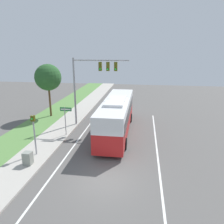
# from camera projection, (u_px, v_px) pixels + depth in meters

# --- Properties ---
(ground_plane) EXTENTS (80.00, 80.00, 0.00)m
(ground_plane) POSITION_uv_depth(u_px,v_px,m) (104.00, 180.00, 14.16)
(ground_plane) COLOR #565451
(sidewalk) EXTENTS (2.80, 80.00, 0.12)m
(sidewalk) POSITION_uv_depth(u_px,v_px,m) (16.00, 172.00, 15.00)
(sidewalk) COLOR #ADA89E
(sidewalk) RESTS_ON ground_plane
(lane_divider_near) EXTENTS (0.14, 30.00, 0.01)m
(lane_divider_near) POSITION_uv_depth(u_px,v_px,m) (52.00, 176.00, 14.66)
(lane_divider_near) COLOR silver
(lane_divider_near) RESTS_ON ground_plane
(lane_divider_far) EXTENTS (0.14, 30.00, 0.01)m
(lane_divider_far) POSITION_uv_depth(u_px,v_px,m) (161.00, 185.00, 13.66)
(lane_divider_far) COLOR silver
(lane_divider_far) RESTS_ON ground_plane
(bus) EXTENTS (2.64, 11.82, 3.64)m
(bus) POSITION_uv_depth(u_px,v_px,m) (117.00, 114.00, 21.71)
(bus) COLOR red
(bus) RESTS_ON ground_plane
(signal_gantry) EXTENTS (5.93, 0.41, 7.35)m
(signal_gantry) POSITION_uv_depth(u_px,v_px,m) (92.00, 77.00, 22.76)
(signal_gantry) COLOR #939399
(signal_gantry) RESTS_ON ground_plane
(pedestrian_signal) EXTENTS (0.28, 0.34, 3.34)m
(pedestrian_signal) POSITION_uv_depth(u_px,v_px,m) (34.00, 129.00, 16.87)
(pedestrian_signal) COLOR #939399
(pedestrian_signal) RESTS_ON ground_plane
(street_sign) EXTENTS (1.14, 0.08, 2.94)m
(street_sign) POSITION_uv_depth(u_px,v_px,m) (66.00, 117.00, 20.87)
(street_sign) COLOR #939399
(street_sign) RESTS_ON ground_plane
(utility_cabinet) EXTENTS (0.61, 0.55, 0.95)m
(utility_cabinet) POSITION_uv_depth(u_px,v_px,m) (28.00, 158.00, 15.80)
(utility_cabinet) COLOR gray
(utility_cabinet) RESTS_ON sidewalk
(roadside_tree) EXTENTS (3.17, 3.17, 6.41)m
(roadside_tree) POSITION_uv_depth(u_px,v_px,m) (48.00, 77.00, 26.19)
(roadside_tree) COLOR brown
(roadside_tree) RESTS_ON grass_verge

